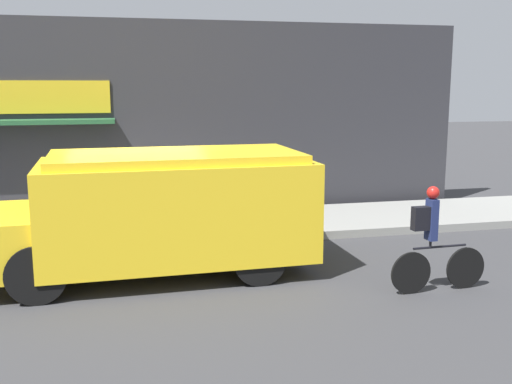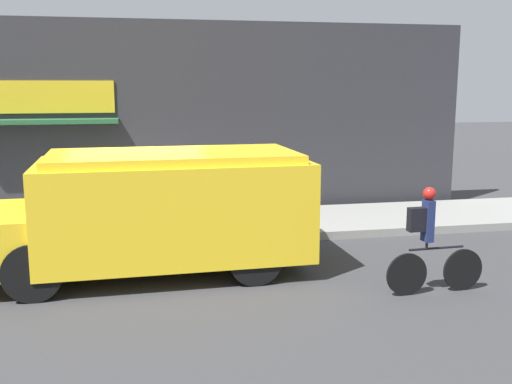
# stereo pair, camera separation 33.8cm
# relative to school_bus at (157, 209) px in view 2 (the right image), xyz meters

# --- Properties ---
(ground_plane) EXTENTS (70.00, 70.00, 0.00)m
(ground_plane) POSITION_rel_school_bus_xyz_m (-0.31, 1.50, -1.10)
(ground_plane) COLOR #38383A
(sidewalk) EXTENTS (28.00, 2.70, 0.17)m
(sidewalk) POSITION_rel_school_bus_xyz_m (-0.31, 2.85, -1.02)
(sidewalk) COLOR gray
(sidewalk) RESTS_ON ground_plane
(storefront) EXTENTS (16.45, 0.78, 4.66)m
(storefront) POSITION_rel_school_bus_xyz_m (-0.36, 4.55, 1.23)
(storefront) COLOR #2D2D33
(storefront) RESTS_ON ground_plane
(school_bus) EXTENTS (5.50, 2.72, 2.06)m
(school_bus) POSITION_rel_school_bus_xyz_m (0.00, 0.00, 0.00)
(school_bus) COLOR yellow
(school_bus) RESTS_ON ground_plane
(cyclist) EXTENTS (1.61, 0.21, 1.66)m
(cyclist) POSITION_rel_school_bus_xyz_m (4.00, -1.85, -0.31)
(cyclist) COLOR black
(cyclist) RESTS_ON ground_plane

